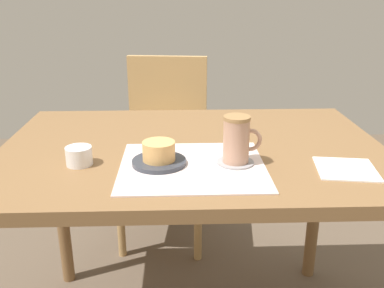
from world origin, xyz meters
The scene contains 9 objects.
dining_table centered at (0.00, 0.00, 0.65)m, with size 1.15×0.80×0.74m.
wooden_chair centered at (-0.11, 0.74, 0.49)m, with size 0.47×0.47×0.88m.
placemat centered at (-0.01, -0.17, 0.74)m, with size 0.38×0.34×0.00m, color silver.
pastry_plate centered at (-0.10, -0.15, 0.75)m, with size 0.14×0.14×0.01m, color #333842.
pastry centered at (-0.10, -0.15, 0.78)m, with size 0.09×0.09×0.05m, color #E0A860.
coffee_coaster centered at (0.11, -0.15, 0.74)m, with size 0.10×0.10×0.01m, color #99999E.
coffee_mug centered at (0.11, -0.15, 0.81)m, with size 0.10×0.07×0.13m.
paper_napkin centered at (0.39, -0.20, 0.74)m, with size 0.15×0.15×0.00m, color white.
sugar_bowl centered at (-0.31, -0.14, 0.76)m, with size 0.07×0.07×0.05m, color white.
Camera 1 is at (-0.05, -1.21, 1.18)m, focal length 40.00 mm.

